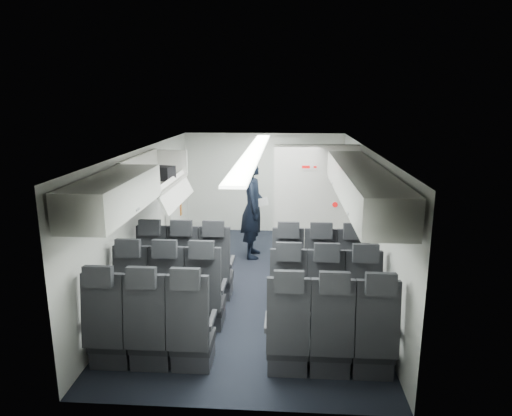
# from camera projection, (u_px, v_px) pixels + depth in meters

# --- Properties ---
(cabin_shell) EXTENTS (3.41, 6.01, 2.16)m
(cabin_shell) POSITION_uv_depth(u_px,v_px,m) (254.00, 216.00, 6.99)
(cabin_shell) COLOR black
(cabin_shell) RESTS_ON ground
(seat_row_front) EXTENTS (3.33, 0.56, 1.24)m
(seat_row_front) POSITION_uv_depth(u_px,v_px,m) (252.00, 273.00, 6.64)
(seat_row_front) COLOR black
(seat_row_front) RESTS_ON cabin_shell
(seat_row_mid) EXTENTS (3.33, 0.56, 1.24)m
(seat_row_mid) POSITION_uv_depth(u_px,v_px,m) (246.00, 300.00, 5.77)
(seat_row_mid) COLOR black
(seat_row_mid) RESTS_ON cabin_shell
(seat_row_rear) EXTENTS (3.33, 0.56, 1.24)m
(seat_row_rear) POSITION_uv_depth(u_px,v_px,m) (239.00, 336.00, 4.90)
(seat_row_rear) COLOR black
(seat_row_rear) RESTS_ON cabin_shell
(overhead_bin_left_rear) EXTENTS (0.53, 1.80, 0.40)m
(overhead_bin_left_rear) POSITION_uv_depth(u_px,v_px,m) (113.00, 195.00, 4.96)
(overhead_bin_left_rear) COLOR white
(overhead_bin_left_rear) RESTS_ON cabin_shell
(overhead_bin_left_front_open) EXTENTS (0.64, 1.70, 0.72)m
(overhead_bin_left_front_open) POSITION_uv_depth(u_px,v_px,m) (155.00, 178.00, 6.69)
(overhead_bin_left_front_open) COLOR #9E9E93
(overhead_bin_left_front_open) RESTS_ON cabin_shell
(overhead_bin_right_rear) EXTENTS (0.53, 1.80, 0.40)m
(overhead_bin_right_rear) POSITION_uv_depth(u_px,v_px,m) (374.00, 199.00, 4.78)
(overhead_bin_right_rear) COLOR white
(overhead_bin_right_rear) RESTS_ON cabin_shell
(overhead_bin_right_front) EXTENTS (0.53, 1.70, 0.40)m
(overhead_bin_right_front) POSITION_uv_depth(u_px,v_px,m) (351.00, 172.00, 6.48)
(overhead_bin_right_front) COLOR white
(overhead_bin_right_front) RESTS_ON cabin_shell
(bulkhead_partition) EXTENTS (1.40, 0.15, 2.13)m
(bulkhead_partition) POSITION_uv_depth(u_px,v_px,m) (315.00, 208.00, 7.71)
(bulkhead_partition) COLOR silver
(bulkhead_partition) RESTS_ON cabin_shell
(galley_unit) EXTENTS (0.85, 0.52, 1.90)m
(galley_unit) POSITION_uv_depth(u_px,v_px,m) (308.00, 192.00, 9.60)
(galley_unit) COLOR #939399
(galley_unit) RESTS_ON cabin_shell
(boarding_door) EXTENTS (0.12, 1.27, 1.86)m
(boarding_door) POSITION_uv_depth(u_px,v_px,m) (174.00, 202.00, 8.64)
(boarding_door) COLOR silver
(boarding_door) RESTS_ON cabin_shell
(flight_attendant) EXTENTS (0.45, 0.68, 1.84)m
(flight_attendant) POSITION_uv_depth(u_px,v_px,m) (253.00, 208.00, 8.32)
(flight_attendant) COLOR black
(flight_attendant) RESTS_ON ground
(carry_on_bag) EXTENTS (0.42, 0.34, 0.22)m
(carry_on_bag) POSITION_uv_depth(u_px,v_px,m) (161.00, 173.00, 6.87)
(carry_on_bag) COLOR black
(carry_on_bag) RESTS_ON overhead_bin_left_front_open
(papers) EXTENTS (0.20, 0.06, 0.14)m
(papers) POSITION_uv_depth(u_px,v_px,m) (263.00, 202.00, 8.23)
(papers) COLOR white
(papers) RESTS_ON flight_attendant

